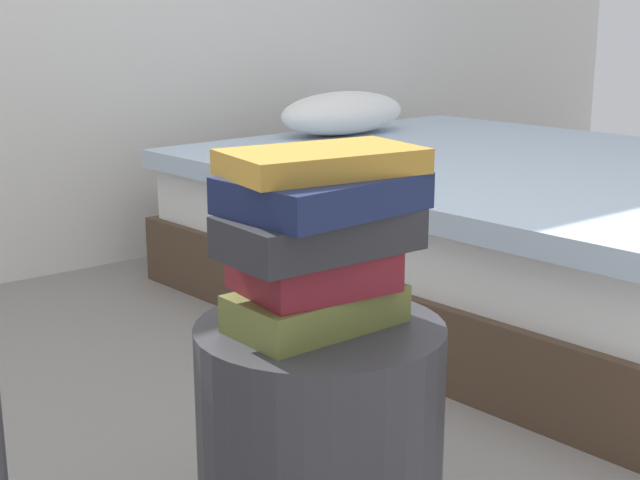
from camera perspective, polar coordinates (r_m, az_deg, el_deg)
The scene contains 7 objects.
bed at distance 2.95m, azimuth 12.02°, elevation 0.68°, with size 1.66×2.09×0.62m.
side_table at distance 1.51m, azimuth 0.00°, elevation -13.15°, with size 0.40×0.40×0.43m, color #333338.
book_olive at distance 1.41m, azimuth -0.13°, elevation -4.39°, with size 0.27×0.15×0.06m, color olive.
book_maroon at distance 1.40m, azimuth -0.40°, elevation -1.91°, with size 0.22×0.17×0.06m, color maroon.
book_charcoal at distance 1.37m, azimuth -0.01°, elevation 0.44°, with size 0.30×0.16×0.06m, color #28282D.
book_navy at distance 1.37m, azimuth 0.27°, elevation 2.96°, with size 0.28×0.20×0.06m, color #19234C.
book_ochre at distance 1.37m, azimuth 0.15°, elevation 4.99°, with size 0.29×0.17×0.04m, color #B7842D.
Camera 1 is at (-0.84, -1.05, 0.91)m, focal length 50.68 mm.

